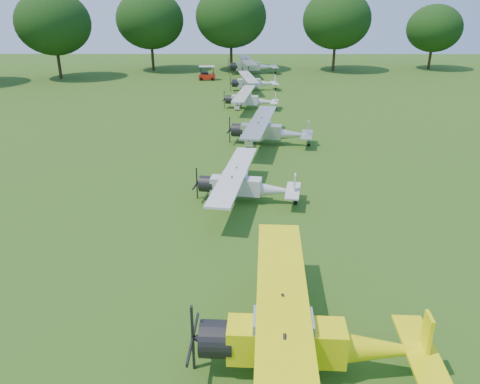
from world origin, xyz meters
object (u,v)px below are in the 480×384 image
(aircraft_6, at_px, (252,81))
(golf_cart, at_px, (207,75))
(aircraft_2, at_px, (305,337))
(aircraft_3, at_px, (244,184))
(aircraft_5, at_px, (249,99))
(aircraft_4, at_px, (267,129))
(aircraft_7, at_px, (251,65))

(aircraft_6, xyz_separation_m, golf_cart, (-6.38, 8.04, -0.47))
(aircraft_2, height_order, aircraft_3, aircraft_2)
(golf_cart, bearing_deg, aircraft_5, -72.77)
(aircraft_3, xyz_separation_m, golf_cart, (-5.18, 43.04, -0.47))
(aircraft_6, bearing_deg, aircraft_4, -95.31)
(aircraft_2, relative_size, aircraft_3, 1.25)
(aircraft_4, relative_size, golf_cart, 4.72)
(aircraft_7, bearing_deg, aircraft_6, -96.21)
(aircraft_7, bearing_deg, aircraft_5, -97.34)
(aircraft_5, height_order, aircraft_7, aircraft_7)
(aircraft_2, distance_m, aircraft_7, 62.00)
(aircraft_2, height_order, aircraft_5, aircraft_2)
(aircraft_5, relative_size, golf_cart, 4.07)
(aircraft_2, bearing_deg, golf_cart, 99.92)
(aircraft_4, relative_size, aircraft_6, 1.11)
(aircraft_2, relative_size, aircraft_5, 1.30)
(aircraft_7, xyz_separation_m, golf_cart, (-6.50, -5.47, -0.75))
(aircraft_5, xyz_separation_m, golf_cart, (-5.81, 18.57, -0.42))
(aircraft_2, xyz_separation_m, golf_cart, (-7.02, 56.53, -0.75))
(aircraft_2, xyz_separation_m, aircraft_6, (-0.64, 48.49, -0.28))
(aircraft_2, height_order, aircraft_4, aircraft_2)
(aircraft_6, relative_size, aircraft_7, 0.81)
(aircraft_5, height_order, golf_cart, golf_cart)
(aircraft_6, bearing_deg, aircraft_7, 82.39)
(aircraft_4, xyz_separation_m, aircraft_5, (-1.31, 13.01, -0.17))
(aircraft_5, height_order, aircraft_6, aircraft_6)
(aircraft_5, distance_m, aircraft_6, 10.55)
(aircraft_5, xyz_separation_m, aircraft_7, (0.69, 24.04, 0.32))
(aircraft_7, bearing_deg, aircraft_3, -97.27)
(aircraft_2, distance_m, golf_cart, 56.97)
(aircraft_3, distance_m, aircraft_7, 48.53)
(aircraft_3, bearing_deg, aircraft_5, 97.64)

